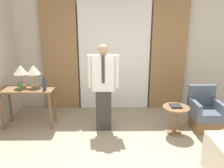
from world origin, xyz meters
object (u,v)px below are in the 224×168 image
(person, at_px, (103,85))
(book, at_px, (176,106))
(bottle_by_lamp, at_px, (20,87))
(table_lamp_left, at_px, (21,71))
(armchair, at_px, (204,113))
(desk, at_px, (28,96))
(side_table, at_px, (175,116))
(bottle_near_edge, at_px, (44,84))
(table_lamp_right, at_px, (34,70))

(person, bearing_deg, book, -7.55)
(bottle_by_lamp, bearing_deg, book, -4.84)
(table_lamp_left, height_order, armchair, table_lamp_left)
(desk, relative_size, armchair, 1.25)
(desk, distance_m, person, 1.55)
(side_table, bearing_deg, person, 171.93)
(bottle_near_edge, xyz_separation_m, armchair, (3.12, -0.09, -0.58))
(armchair, bearing_deg, table_lamp_left, 175.79)
(table_lamp_left, distance_m, table_lamp_right, 0.26)
(table_lamp_right, height_order, bottle_by_lamp, table_lamp_right)
(table_lamp_right, relative_size, person, 0.27)
(desk, xyz_separation_m, bottle_near_edge, (0.37, -0.09, 0.26))
(table_lamp_left, height_order, bottle_by_lamp, table_lamp_left)
(side_table, bearing_deg, bottle_by_lamp, 174.91)
(table_lamp_right, xyz_separation_m, bottle_by_lamp, (-0.22, -0.20, -0.27))
(table_lamp_left, bearing_deg, armchair, -4.21)
(bottle_near_edge, bearing_deg, table_lamp_left, 160.41)
(table_lamp_right, bearing_deg, book, -9.43)
(desk, distance_m, bottle_by_lamp, 0.27)
(desk, distance_m, table_lamp_right, 0.51)
(armchair, relative_size, book, 4.04)
(table_lamp_left, xyz_separation_m, side_table, (2.99, -0.47, -0.77))
(table_lamp_right, bearing_deg, desk, -145.06)
(person, bearing_deg, side_table, -8.07)
(bottle_by_lamp, height_order, side_table, bottle_by_lamp)
(person, distance_m, armchair, 2.07)
(person, relative_size, side_table, 3.09)
(person, bearing_deg, bottle_by_lamp, 177.45)
(table_lamp_left, xyz_separation_m, table_lamp_right, (0.26, 0.00, 0.00))
(table_lamp_left, relative_size, book, 2.18)
(table_lamp_right, height_order, bottle_near_edge, table_lamp_right)
(person, distance_m, book, 1.40)
(table_lamp_left, height_order, table_lamp_right, same)
(bottle_near_edge, distance_m, armchair, 3.18)
(person, bearing_deg, desk, 173.01)
(table_lamp_left, distance_m, bottle_by_lamp, 0.34)
(person, bearing_deg, bottle_near_edge, 175.09)
(book, bearing_deg, table_lamp_left, 171.37)
(bottle_near_edge, bearing_deg, desk, 166.70)
(desk, relative_size, person, 0.63)
(desk, distance_m, book, 2.88)
(bottle_near_edge, relative_size, side_table, 0.50)
(table_lamp_left, height_order, bottle_near_edge, table_lamp_left)
(bottle_near_edge, relative_size, bottle_by_lamp, 1.49)
(person, bearing_deg, table_lamp_right, 168.76)
(table_lamp_left, height_order, person, person)
(table_lamp_left, bearing_deg, desk, -34.94)
(table_lamp_right, bearing_deg, side_table, -9.68)
(side_table, bearing_deg, table_lamp_right, 170.32)
(table_lamp_right, relative_size, bottle_by_lamp, 2.50)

